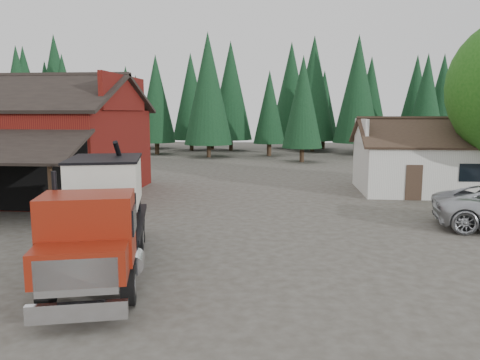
{
  "coord_description": "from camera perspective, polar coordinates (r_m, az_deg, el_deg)",
  "views": [
    {
      "loc": [
        4.26,
        -16.63,
        4.91
      ],
      "look_at": [
        2.24,
        4.62,
        1.8
      ],
      "focal_mm": 35.0,
      "sensor_mm": 36.0,
      "label": 1
    }
  ],
  "objects": [
    {
      "name": "red_barn",
      "position": [
        30.69,
        -24.45,
        3.4
      ],
      "size": [
        12.8,
        13.63,
        7.18
      ],
      "color": "maroon",
      "rests_on": "ground"
    },
    {
      "name": "near_pine_d",
      "position": [
        51.36,
        -3.91,
        11.04
      ],
      "size": [
        5.28,
        5.28,
        13.4
      ],
      "color": "#382619",
      "rests_on": "ground"
    },
    {
      "name": "equip_box",
      "position": [
        14.93,
        -16.76,
        -10.06
      ],
      "size": [
        0.94,
        1.23,
        0.6
      ],
      "primitive_type": "cube",
      "rotation": [
        0.0,
        0.0,
        -0.24
      ],
      "color": "maroon",
      "rests_on": "ground"
    },
    {
      "name": "farmhouse",
      "position": [
        31.06,
        21.75,
        1.7
      ],
      "size": [
        8.6,
        6.42,
        4.65
      ],
      "color": "silver",
      "rests_on": "ground"
    },
    {
      "name": "conifer_backdrop",
      "position": [
        58.99,
        1.27,
        3.51
      ],
      "size": [
        76.0,
        16.0,
        16.0
      ],
      "primitive_type": null,
      "color": "black",
      "rests_on": "ground"
    },
    {
      "name": "feed_truck",
      "position": [
        15.08,
        -16.58,
        -3.79
      ],
      "size": [
        4.44,
        9.03,
        3.94
      ],
      "rotation": [
        0.0,
        0.0,
        0.25
      ],
      "color": "black",
      "rests_on": "ground"
    },
    {
      "name": "ground",
      "position": [
        17.85,
        -8.67,
        -7.77
      ],
      "size": [
        120.0,
        120.0,
        0.0
      ],
      "primitive_type": "plane",
      "color": "#413C33",
      "rests_on": "ground"
    },
    {
      "name": "near_pine_a",
      "position": [
        51.8,
        -25.38,
        9.14
      ],
      "size": [
        4.4,
        4.4,
        11.4
      ],
      "color": "#382619",
      "rests_on": "ground"
    },
    {
      "name": "near_pine_b",
      "position": [
        46.67,
        7.67,
        9.42
      ],
      "size": [
        3.96,
        3.96,
        10.4
      ],
      "color": "#382619",
      "rests_on": "ground"
    }
  ]
}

